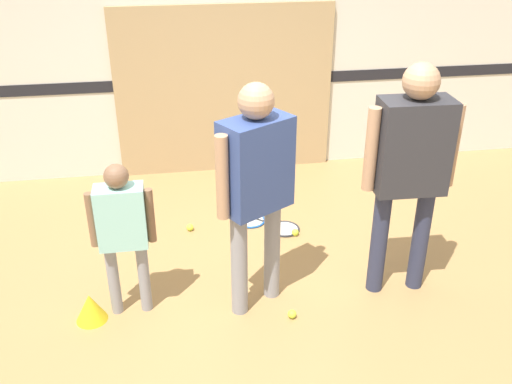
% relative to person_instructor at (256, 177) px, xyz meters
% --- Properties ---
extents(ground_plane, '(16.00, 16.00, 0.00)m').
position_rel_person_instructor_xyz_m(ground_plane, '(0.11, 0.12, -1.08)').
color(ground_plane, '#A87F4C').
extents(wall_back, '(16.00, 0.07, 3.20)m').
position_rel_person_instructor_xyz_m(wall_back, '(0.11, 2.56, 0.51)').
color(wall_back, silver).
rests_on(wall_back, ground_plane).
extents(wall_panel, '(2.36, 0.05, 1.84)m').
position_rel_person_instructor_xyz_m(wall_panel, '(0.05, 2.50, -0.16)').
color(wall_panel, tan).
rests_on(wall_panel, ground_plane).
extents(person_instructor, '(0.58, 0.48, 1.75)m').
position_rel_person_instructor_xyz_m(person_instructor, '(0.00, 0.00, 0.00)').
color(person_instructor, gray).
rests_on(person_instructor, ground_plane).
extents(person_student_left, '(0.46, 0.19, 1.21)m').
position_rel_person_instructor_xyz_m(person_student_left, '(-0.95, 0.06, -0.33)').
color(person_student_left, gray).
rests_on(person_student_left, ground_plane).
extents(person_student_right, '(0.69, 0.30, 1.83)m').
position_rel_person_instructor_xyz_m(person_student_right, '(1.13, 0.02, 0.05)').
color(person_student_right, '#2D334C').
rests_on(person_student_right, ground_plane).
extents(racket_spare_on_floor, '(0.48, 0.47, 0.03)m').
position_rel_person_instructor_xyz_m(racket_spare_on_floor, '(0.42, 1.04, -1.07)').
color(racket_spare_on_floor, '#28282D').
rests_on(racket_spare_on_floor, ground_plane).
extents(racket_second_spare, '(0.48, 0.47, 0.03)m').
position_rel_person_instructor_xyz_m(racket_second_spare, '(0.13, 1.25, -1.07)').
color(racket_second_spare, blue).
rests_on(racket_second_spare, ground_plane).
extents(tennis_ball_near_instructor, '(0.07, 0.07, 0.07)m').
position_rel_person_instructor_xyz_m(tennis_ball_near_instructor, '(0.24, -0.23, -1.05)').
color(tennis_ball_near_instructor, '#CCE038').
rests_on(tennis_ball_near_instructor, ground_plane).
extents(tennis_ball_by_spare_racket, '(0.07, 0.07, 0.07)m').
position_rel_person_instructor_xyz_m(tennis_ball_by_spare_racket, '(0.51, 0.91, -1.05)').
color(tennis_ball_by_spare_racket, '#CCE038').
rests_on(tennis_ball_by_spare_racket, ground_plane).
extents(tennis_ball_stray_left, '(0.07, 0.07, 0.07)m').
position_rel_person_instructor_xyz_m(tennis_ball_stray_left, '(-0.45, 1.15, -1.05)').
color(tennis_ball_stray_left, '#CCE038').
rests_on(tennis_ball_stray_left, ground_plane).
extents(training_cone, '(0.23, 0.23, 0.22)m').
position_rel_person_instructor_xyz_m(training_cone, '(-1.24, -0.01, -0.97)').
color(training_cone, yellow).
rests_on(training_cone, ground_plane).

